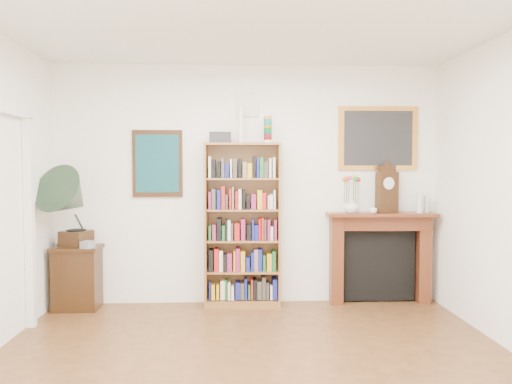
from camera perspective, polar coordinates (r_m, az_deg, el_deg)
room at (r=3.39m, az=0.23°, el=-0.78°), size 4.51×5.01×2.81m
door_casing at (r=5.03m, az=-26.52°, el=-1.44°), size 0.08×1.02×2.17m
teal_poster at (r=5.93m, az=-11.20°, el=3.21°), size 0.58×0.04×0.78m
small_picture at (r=5.91m, az=-0.99°, el=10.07°), size 0.26×0.04×0.30m
gilt_painting at (r=6.12m, az=13.77°, el=5.98°), size 0.95×0.04×0.75m
bookshelf at (r=5.74m, az=-1.53°, el=-2.71°), size 0.88×0.34×2.17m
side_cabinet at (r=6.07m, az=-19.75°, el=-9.19°), size 0.53×0.39×0.72m
fireplace at (r=6.12m, az=13.93°, el=-6.44°), size 1.28×0.35×1.08m
gramophone at (r=5.83m, az=-20.37°, el=-0.99°), size 0.78×0.85×0.92m
cd_stack at (r=5.81m, az=-18.69°, el=-5.72°), size 0.16×0.16×0.08m
mantel_clock at (r=6.04m, az=14.73°, el=0.23°), size 0.26×0.19×0.55m
flower_vase at (r=5.91m, az=10.81°, el=-1.53°), size 0.18×0.18×0.17m
teacup at (r=5.90m, az=13.25°, el=-2.09°), size 0.09×0.09×0.07m
bottle_left at (r=6.13m, az=18.20°, el=-1.15°), size 0.07×0.07×0.24m
bottle_right at (r=6.23m, az=18.90°, el=-1.28°), size 0.06×0.06×0.20m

